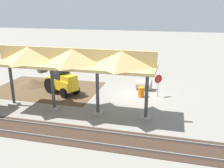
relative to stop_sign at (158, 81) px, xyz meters
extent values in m
plane|color=gray|center=(1.85, -0.01, -1.44)|extent=(120.00, 120.00, 0.00)
cube|color=brown|center=(10.63, 0.50, -1.44)|extent=(10.07, 7.00, 0.01)
cube|color=#9E998E|center=(0.46, 4.92, -1.34)|extent=(0.70, 0.70, 0.20)
cylinder|color=#383D42|center=(0.46, 4.92, 0.36)|extent=(0.24, 0.24, 3.60)
cube|color=#9E998E|center=(4.03, 4.92, -1.34)|extent=(0.70, 0.70, 0.20)
cylinder|color=#383D42|center=(4.03, 4.92, 0.36)|extent=(0.24, 0.24, 3.60)
cube|color=#9E998E|center=(7.60, 4.92, -1.34)|extent=(0.70, 0.70, 0.20)
cylinder|color=#383D42|center=(7.60, 4.92, 0.36)|extent=(0.24, 0.24, 3.60)
cube|color=#9E998E|center=(11.17, 4.92, -1.34)|extent=(0.70, 0.70, 0.20)
cylinder|color=#383D42|center=(11.17, 4.92, 0.36)|extent=(0.24, 0.24, 3.60)
cube|color=tan|center=(5.81, 4.92, 2.26)|extent=(11.91, 3.20, 0.20)
cube|color=tan|center=(5.81, 4.92, 2.91)|extent=(11.91, 0.20, 1.10)
pyramid|color=tan|center=(2.25, 4.92, 2.91)|extent=(3.21, 3.20, 1.10)
pyramid|color=tan|center=(5.81, 4.92, 2.91)|extent=(3.21, 3.20, 1.10)
pyramid|color=tan|center=(9.38, 4.92, 2.91)|extent=(3.21, 3.20, 1.10)
cube|color=slate|center=(1.85, 7.63, -1.37)|extent=(60.00, 0.08, 0.15)
cube|color=slate|center=(1.85, 9.07, -1.37)|extent=(60.00, 0.08, 0.15)
cube|color=#38281E|center=(1.85, 8.35, -1.43)|extent=(60.00, 2.58, 0.03)
cylinder|color=gray|center=(0.00, 0.00, -0.53)|extent=(0.06, 0.06, 1.83)
cylinder|color=red|center=(0.00, 0.00, 0.20)|extent=(0.60, 0.51, 0.76)
cube|color=yellow|center=(8.59, 1.26, -0.47)|extent=(3.43, 2.65, 0.90)
cube|color=#1E262D|center=(8.77, 1.17, 0.68)|extent=(1.70, 1.64, 1.40)
cube|color=yellow|center=(7.69, 1.75, 0.23)|extent=(1.53, 1.51, 0.50)
cylinder|color=black|center=(9.10, 0.18, -0.74)|extent=(1.38, 0.92, 1.40)
cylinder|color=black|center=(9.77, 1.44, -0.74)|extent=(1.38, 0.92, 1.40)
cylinder|color=black|center=(7.33, 1.20, -0.99)|extent=(0.94, 0.69, 0.90)
cylinder|color=black|center=(7.94, 2.35, -0.99)|extent=(0.94, 0.69, 0.90)
cylinder|color=yellow|center=(10.41, 0.29, 0.63)|extent=(1.02, 0.66, 1.41)
cylinder|color=yellow|center=(11.09, -0.07, 0.75)|extent=(0.75, 0.50, 1.16)
cube|color=#47474C|center=(11.36, -0.22, 0.21)|extent=(0.91, 0.99, 0.40)
cone|color=brown|center=(12.66, -0.26, -1.44)|extent=(6.22, 6.22, 1.37)
cylinder|color=#9E9384|center=(1.42, -1.62, -0.93)|extent=(1.49, 1.15, 1.02)
cylinder|color=black|center=(2.11, -1.69, -0.93)|extent=(0.08, 0.66, 0.66)
cylinder|color=orange|center=(1.40, 0.40, -0.99)|extent=(0.56, 0.56, 0.90)
camera|label=1|loc=(-1.21, 21.28, 6.33)|focal=40.00mm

